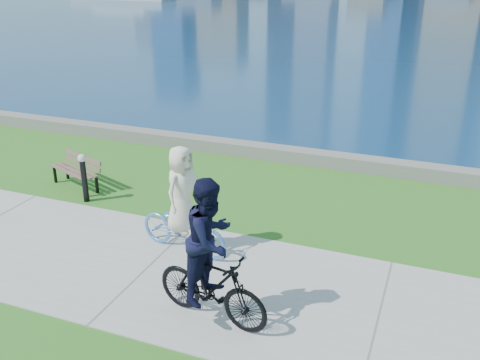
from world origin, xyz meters
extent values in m
plane|color=#276119|center=(0.00, 0.00, 0.00)|extent=(320.00, 320.00, 0.00)
cube|color=#9D9D98|center=(0.00, 0.00, 0.01)|extent=(80.00, 3.50, 0.02)
cube|color=#65635E|center=(0.00, 6.20, 0.17)|extent=(90.00, 0.50, 0.35)
cube|color=#0C2B4F|center=(0.00, 72.00, 0.00)|extent=(320.00, 131.00, 0.01)
cube|color=black|center=(-4.13, 2.63, 0.21)|extent=(0.07, 0.07, 0.41)
cube|color=black|center=(-2.93, 2.17, 0.21)|extent=(0.07, 0.07, 0.41)
cube|color=black|center=(-4.01, 2.94, 0.21)|extent=(0.07, 0.07, 0.41)
cube|color=black|center=(-2.81, 2.48, 0.21)|extent=(0.07, 0.07, 0.41)
cube|color=brown|center=(-3.53, 2.40, 0.43)|extent=(1.41, 0.61, 0.04)
cube|color=brown|center=(-3.48, 2.54, 0.43)|extent=(1.41, 0.61, 0.04)
cube|color=brown|center=(-3.42, 2.68, 0.43)|extent=(1.41, 0.61, 0.04)
cube|color=brown|center=(-3.38, 2.78, 0.55)|extent=(1.39, 0.58, 0.11)
cube|color=brown|center=(-3.37, 2.80, 0.71)|extent=(1.39, 0.58, 0.11)
cylinder|color=black|center=(-2.75, 1.99, 0.50)|extent=(0.13, 0.13, 1.00)
sphere|color=silver|center=(-2.75, 1.99, 1.03)|extent=(0.18, 0.18, 0.18)
imported|color=#568ED2|center=(0.33, 0.78, 0.50)|extent=(0.94, 1.93, 0.97)
imported|color=white|center=(0.33, 0.78, 1.26)|extent=(0.64, 0.87, 1.62)
imported|color=black|center=(1.66, -0.92, 0.59)|extent=(0.86, 1.95, 1.14)
imported|color=black|center=(1.66, -0.92, 1.38)|extent=(0.83, 1.00, 1.86)
camera|label=1|loc=(4.49, -6.98, 5.04)|focal=40.00mm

